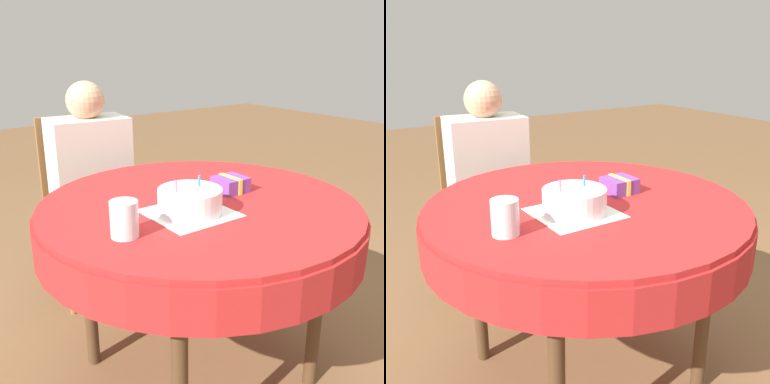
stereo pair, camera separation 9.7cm
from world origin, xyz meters
TOP-DOWN VIEW (x-y plane):
  - ground_plane at (0.00, 0.00)m, footprint 12.00×12.00m
  - dining_table at (0.00, 0.00)m, footprint 1.14×1.14m
  - chair at (-0.01, 0.95)m, footprint 0.49×0.49m
  - person at (-0.02, 0.85)m, footprint 0.40×0.36m
  - napkin at (-0.10, -0.08)m, footprint 0.26×0.26m
  - birthday_cake at (-0.10, -0.08)m, footprint 0.21×0.21m
  - drinking_glass at (-0.36, -0.11)m, footprint 0.08×0.08m
  - gift_box at (0.16, 0.02)m, footprint 0.11×0.12m

SIDE VIEW (x-z plane):
  - ground_plane at x=0.00m, z-range 0.00..0.00m
  - chair at x=-0.01m, z-range 0.03..0.94m
  - dining_table at x=0.00m, z-range 0.28..1.01m
  - person at x=-0.02m, z-range 0.11..1.20m
  - napkin at x=-0.10m, z-range 0.73..0.73m
  - gift_box at x=0.16m, z-range 0.73..0.79m
  - birthday_cake at x=-0.10m, z-range 0.71..0.83m
  - drinking_glass at x=-0.36m, z-range 0.73..0.84m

